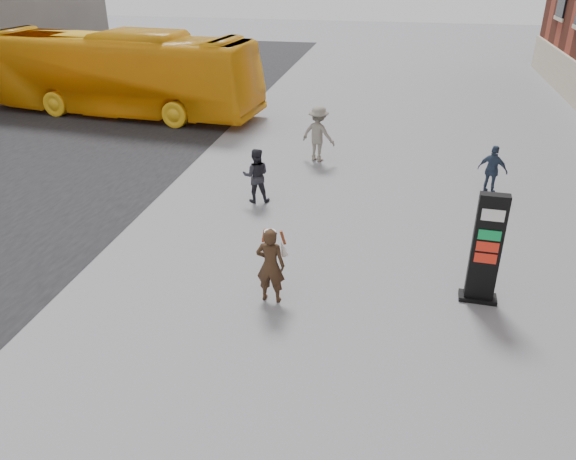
% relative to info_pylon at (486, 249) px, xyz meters
% --- Properties ---
extents(ground, '(100.00, 100.00, 0.00)m').
position_rel_info_pylon_xyz_m(ground, '(-3.55, -0.72, -1.17)').
color(ground, '#9E9EA3').
extents(info_pylon, '(0.77, 0.42, 2.34)m').
position_rel_info_pylon_xyz_m(info_pylon, '(0.00, 0.00, 0.00)').
color(info_pylon, black).
rests_on(info_pylon, ground).
extents(woman, '(0.62, 0.57, 1.62)m').
position_rel_info_pylon_xyz_m(woman, '(-4.15, -0.83, -0.34)').
color(woman, '#331F12').
rests_on(woman, ground).
extents(bus, '(12.64, 4.23, 3.45)m').
position_rel_info_pylon_xyz_m(bus, '(-13.78, 12.12, 0.56)').
color(bus, '#F5AD14').
rests_on(bus, road).
extents(pedestrian_a, '(0.86, 0.74, 1.56)m').
position_rel_info_pylon_xyz_m(pedestrian_a, '(-5.67, 3.98, -0.39)').
color(pedestrian_a, '#25252C').
rests_on(pedestrian_a, ground).
extents(pedestrian_b, '(1.37, 1.08, 1.86)m').
position_rel_info_pylon_xyz_m(pedestrian_b, '(-4.49, 7.73, -0.24)').
color(pedestrian_b, gray).
rests_on(pedestrian_b, ground).
extents(pedestrian_c, '(0.92, 0.68, 1.46)m').
position_rel_info_pylon_xyz_m(pedestrian_c, '(0.88, 5.86, -0.44)').
color(pedestrian_c, '#2F3F57').
rests_on(pedestrian_c, ground).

